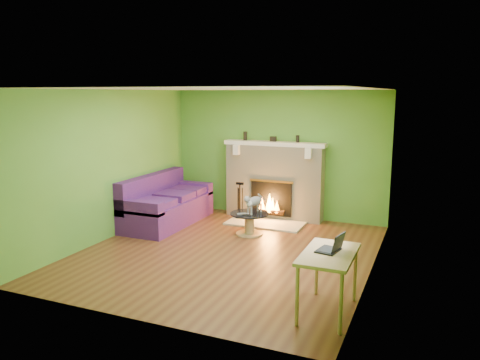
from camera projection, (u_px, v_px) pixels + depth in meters
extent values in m
plane|color=#562C18|center=(228.00, 252.00, 7.58)|extent=(5.00, 5.00, 0.00)
plane|color=white|center=(227.00, 89.00, 7.10)|extent=(5.00, 5.00, 0.00)
plane|color=#508B2D|center=(277.00, 154.00, 9.60)|extent=(5.00, 0.00, 5.00)
plane|color=#508B2D|center=(132.00, 209.00, 5.08)|extent=(5.00, 0.00, 5.00)
plane|color=#508B2D|center=(111.00, 165.00, 8.20)|extent=(0.00, 5.00, 5.00)
plane|color=#508B2D|center=(375.00, 184.00, 6.48)|extent=(0.00, 5.00, 5.00)
plane|color=silver|center=(366.00, 176.00, 5.62)|extent=(0.00, 1.20, 1.20)
plane|color=white|center=(365.00, 176.00, 5.63)|extent=(0.00, 1.06, 1.06)
cube|color=#BFB89E|center=(274.00, 182.00, 9.55)|extent=(2.00, 0.35, 1.50)
cube|color=black|center=(271.00, 199.00, 9.43)|extent=(0.85, 0.03, 0.68)
cube|color=gold|center=(271.00, 181.00, 9.36)|extent=(0.91, 0.02, 0.04)
cylinder|color=black|center=(270.00, 213.00, 9.45)|extent=(0.55, 0.07, 0.07)
cube|color=silver|center=(274.00, 144.00, 9.38)|extent=(2.10, 0.28, 0.08)
cube|color=silver|center=(236.00, 150.00, 9.52)|extent=(0.12, 0.10, 0.20)
cube|color=silver|center=(308.00, 153.00, 8.95)|extent=(0.12, 0.10, 0.20)
cube|color=beige|center=(265.00, 223.00, 9.21)|extent=(1.50, 0.75, 0.03)
cube|color=silver|center=(274.00, 144.00, 9.38)|extent=(2.10, 0.28, 0.08)
cube|color=#40185E|center=(167.00, 211.00, 9.21)|extent=(0.96, 2.14, 0.48)
cube|color=#40185E|center=(152.00, 189.00, 9.26)|extent=(0.22, 2.14, 0.60)
cube|color=#40185E|center=(138.00, 207.00, 8.28)|extent=(0.96, 0.22, 0.24)
cube|color=#40185E|center=(191.00, 187.00, 10.02)|extent=(0.96, 0.22, 0.24)
cube|color=#40185E|center=(152.00, 203.00, 8.59)|extent=(0.77, 0.57, 0.13)
cube|color=#40185E|center=(172.00, 195.00, 9.23)|extent=(0.77, 0.57, 0.13)
cube|color=#40185E|center=(187.00, 190.00, 9.78)|extent=(0.77, 0.57, 0.13)
cylinder|color=tan|center=(249.00, 233.00, 8.54)|extent=(0.49, 0.49, 0.03)
cylinder|color=tan|center=(249.00, 224.00, 8.50)|extent=(0.18, 0.18, 0.34)
cylinder|color=black|center=(250.00, 214.00, 8.47)|extent=(0.70, 0.70, 0.02)
cube|color=tan|center=(329.00, 254.00, 5.36)|extent=(0.58, 1.00, 0.04)
cylinder|color=tan|center=(297.00, 296.00, 5.12)|extent=(0.04, 0.04, 0.70)
cylinder|color=tan|center=(341.00, 304.00, 4.93)|extent=(0.04, 0.04, 0.70)
cylinder|color=tan|center=(317.00, 268.00, 5.93)|extent=(0.04, 0.04, 0.70)
cylinder|color=tan|center=(355.00, 274.00, 5.75)|extent=(0.04, 0.04, 0.70)
cube|color=gray|center=(242.00, 214.00, 8.39)|extent=(0.16, 0.14, 0.02)
cube|color=black|center=(247.00, 215.00, 8.29)|extent=(0.16, 0.05, 0.02)
cylinder|color=black|center=(245.00, 136.00, 9.63)|extent=(0.08, 0.08, 0.18)
cylinder|color=black|center=(298.00, 139.00, 9.20)|extent=(0.07, 0.07, 0.14)
cube|color=black|center=(273.00, 139.00, 9.40)|extent=(0.12, 0.08, 0.10)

